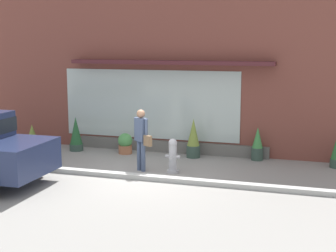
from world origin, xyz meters
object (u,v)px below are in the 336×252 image
Objects in this scene: potted_plant_window_right at (193,139)px; potted_plant_trailing_edge at (125,143)px; potted_plant_by_entrance at (257,144)px; fire_hydrant at (173,156)px; potted_plant_corner_tall at (32,136)px; pedestrian_with_handbag at (141,135)px; potted_plant_window_center at (76,134)px.

potted_plant_window_right is 2.18m from potted_plant_trailing_edge.
potted_plant_trailing_edge is at bearing -174.94° from potted_plant_by_entrance.
potted_plant_window_right reaches higher than fire_hydrant.
potted_plant_by_entrance reaches higher than potted_plant_corner_tall.
potted_plant_window_right is (0.95, 1.94, -0.42)m from pedestrian_with_handbag.
potted_plant_corner_tall is 5.46m from potted_plant_window_right.
potted_plant_corner_tall reaches higher than potted_plant_trailing_edge.
potted_plant_by_entrance is at bearing 5.06° from potted_plant_trailing_edge.
potted_plant_window_right is at bearing 86.79° from fire_hydrant.
pedestrian_with_handbag is (-0.84, -0.11, 0.53)m from fire_hydrant.
fire_hydrant is 1.84m from potted_plant_window_right.
pedestrian_with_handbag is 1.41× the size of potted_plant_window_right.
potted_plant_by_entrance is at bearing 4.22° from potted_plant_window_center.
fire_hydrant is 2.86m from potted_plant_by_entrance.
potted_plant_corner_tall is 0.77× the size of potted_plant_by_entrance.
potted_plant_by_entrance is (2.00, 2.05, 0.02)m from fire_hydrant.
pedestrian_with_handbag is 1.53× the size of potted_plant_window_center.
fire_hydrant is 4.06m from potted_plant_window_center.
fire_hydrant reaches higher than potted_plant_corner_tall.
potted_plant_window_right is at bearing 1.88° from potted_plant_corner_tall.
potted_plant_window_right is 1.84× the size of potted_plant_trailing_edge.
potted_plant_window_center is 1.10× the size of potted_plant_by_entrance.
potted_plant_trailing_edge is (-1.21, 1.81, -0.66)m from pedestrian_with_handbag.
potted_plant_trailing_edge is (1.67, 0.06, -0.20)m from potted_plant_window_center.
potted_plant_by_entrance is at bearing 45.79° from fire_hydrant.
potted_plant_corner_tall is (-5.35, 1.65, -0.09)m from fire_hydrant.
potted_plant_window_right reaches higher than potted_plant_window_center.
potted_plant_by_entrance is (4.05, 0.36, 0.15)m from potted_plant_trailing_edge.
potted_plant_corner_tall is 3.29m from potted_plant_trailing_edge.
fire_hydrant is 0.78× the size of potted_plant_window_right.
pedestrian_with_handbag is 4.88m from potted_plant_corner_tall.
potted_plant_window_center is at bearing -175.78° from potted_plant_by_entrance.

